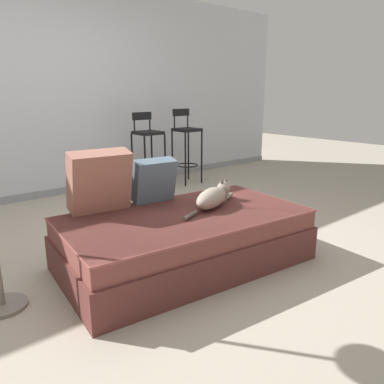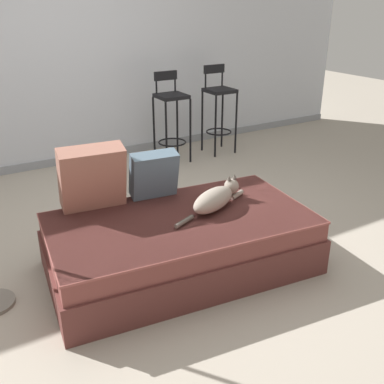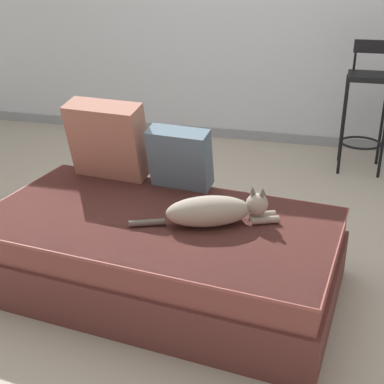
{
  "view_description": "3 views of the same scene",
  "coord_description": "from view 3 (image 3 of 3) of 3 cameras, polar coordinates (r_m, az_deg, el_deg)",
  "views": [
    {
      "loc": [
        -1.65,
        -2.45,
        1.27
      ],
      "look_at": [
        0.15,
        -0.3,
        0.52
      ],
      "focal_mm": 35.0,
      "sensor_mm": 36.0,
      "label": 1
    },
    {
      "loc": [
        -1.33,
        -2.8,
        1.78
      ],
      "look_at": [
        0.15,
        -0.3,
        0.52
      ],
      "focal_mm": 42.0,
      "sensor_mm": 36.0,
      "label": 2
    },
    {
      "loc": [
        0.79,
        -2.7,
        1.62
      ],
      "look_at": [
        0.15,
        -0.3,
        0.52
      ],
      "focal_mm": 50.0,
      "sensor_mm": 36.0,
      "label": 3
    }
  ],
  "objects": [
    {
      "name": "ground_plane",
      "position": [
        3.24,
        -1.19,
        -6.1
      ],
      "size": [
        16.0,
        16.0,
        0.0
      ],
      "primitive_type": "plane",
      "color": "#A89E8E",
      "rests_on": "ground"
    },
    {
      "name": "bar_stool_near_window",
      "position": [
        4.5,
        18.11,
        9.48
      ],
      "size": [
        0.34,
        0.34,
        1.02
      ],
      "color": "black",
      "rests_on": "ground"
    },
    {
      "name": "couch",
      "position": [
        2.81,
        -3.51,
        -6.39
      ],
      "size": [
        1.91,
        1.18,
        0.4
      ],
      "color": "brown",
      "rests_on": "ground"
    },
    {
      "name": "throw_pillow_middle",
      "position": [
        2.99,
        -1.34,
        3.61
      ],
      "size": [
        0.36,
        0.23,
        0.36
      ],
      "color": "#4C6070",
      "rests_on": "couch"
    },
    {
      "name": "wall_baseboard_trim",
      "position": [
        5.2,
        5.59,
        6.1
      ],
      "size": [
        8.0,
        0.02,
        0.09
      ],
      "primitive_type": "cube",
      "color": "gray",
      "rests_on": "ground"
    },
    {
      "name": "cat",
      "position": [
        2.62,
        2.42,
        -2.0
      ],
      "size": [
        0.72,
        0.34,
        0.19
      ],
      "color": "gray",
      "rests_on": "couch"
    },
    {
      "name": "throw_pillow_corner",
      "position": [
        3.17,
        -8.97,
        5.5
      ],
      "size": [
        0.47,
        0.3,
        0.47
      ],
      "color": "#936051",
      "rests_on": "couch"
    }
  ]
}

